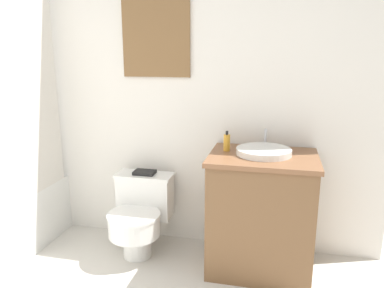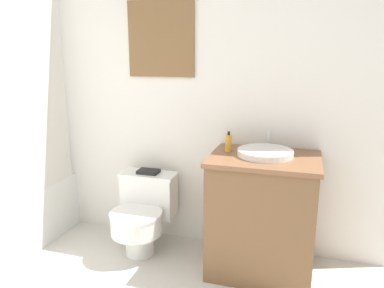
# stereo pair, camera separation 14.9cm
# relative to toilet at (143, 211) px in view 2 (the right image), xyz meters

# --- Properties ---
(wall_back) EXTENTS (3.60, 0.07, 2.50)m
(wall_back) POSITION_rel_toilet_xyz_m (-0.06, 0.29, 0.95)
(wall_back) COLOR white
(wall_back) RESTS_ON ground_plane
(toilet) EXTENTS (0.43, 0.53, 0.57)m
(toilet) POSITION_rel_toilet_xyz_m (0.00, 0.00, 0.00)
(toilet) COLOR white
(toilet) RESTS_ON ground_plane
(vanity) EXTENTS (0.70, 0.55, 0.81)m
(vanity) POSITION_rel_toilet_xyz_m (0.88, -0.02, 0.10)
(vanity) COLOR brown
(vanity) RESTS_ON ground_plane
(sink) EXTENTS (0.36, 0.39, 0.13)m
(sink) POSITION_rel_toilet_xyz_m (0.88, -0.00, 0.52)
(sink) COLOR white
(sink) RESTS_ON vanity
(soap_bottle) EXTENTS (0.04, 0.04, 0.14)m
(soap_bottle) POSITION_rel_toilet_xyz_m (0.63, 0.04, 0.56)
(soap_bottle) COLOR gold
(soap_bottle) RESTS_ON vanity
(book_on_tank) EXTENTS (0.16, 0.11, 0.02)m
(book_on_tank) POSITION_rel_toilet_xyz_m (-0.00, 0.12, 0.27)
(book_on_tank) COLOR black
(book_on_tank) RESTS_ON toilet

